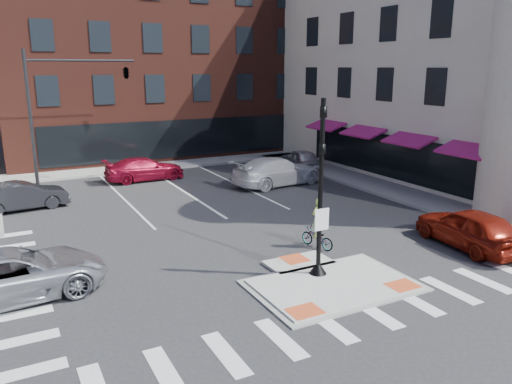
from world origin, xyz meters
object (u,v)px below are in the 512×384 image
white_pickup (277,171)px  cyclist (317,231)px  silver_suv (13,275)px  bg_car_dark (22,196)px  red_sedan (470,228)px  bg_car_red (145,169)px  bg_car_silver (301,159)px

white_pickup → cyclist: (-4.06, -10.20, -0.17)m
silver_suv → bg_car_dark: (0.87, 10.80, -0.07)m
red_sedan → cyclist: bearing=-21.4°
red_sedan → cyclist: (-5.42, 2.80, -0.13)m
bg_car_dark → red_sedan: bearing=-139.1°
cyclist → red_sedan: bearing=137.1°
red_sedan → bg_car_dark: bearing=-36.6°
red_sedan → bg_car_dark: (-15.51, 14.24, -0.09)m
white_pickup → bg_car_red: size_ratio=1.17×
bg_car_red → white_pickup: bearing=-128.3°
bg_car_silver → cyclist: 15.69m
bg_car_silver → white_pickup: bearing=49.8°
bg_car_red → red_sedan: bearing=-157.2°
red_sedan → white_pickup: (-1.36, 13.00, 0.04)m
bg_car_silver → red_sedan: bearing=90.0°
bg_car_dark → cyclist: 15.25m
cyclist → silver_suv: bearing=-18.9°
bg_car_silver → bg_car_red: 10.81m
silver_suv → bg_car_red: (8.19, 14.65, -0.07)m
bg_car_dark → bg_car_silver: (18.00, 2.12, 0.00)m
red_sedan → white_pickup: white_pickup is taller
bg_car_dark → bg_car_red: 8.27m
silver_suv → bg_car_silver: bearing=-61.5°
white_pickup → bg_car_red: 8.52m
bg_car_silver → silver_suv: bearing=43.0°
bg_car_red → bg_car_dark: bearing=116.1°
silver_suv → bg_car_dark: silver_suv is taller
silver_suv → bg_car_red: 16.78m
cyclist → bg_car_silver: bearing=-135.8°
cyclist → bg_car_dark: bearing=-64.2°
silver_suv → red_sedan: bearing=-107.8°
white_pickup → bg_car_dark: size_ratio=1.34×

